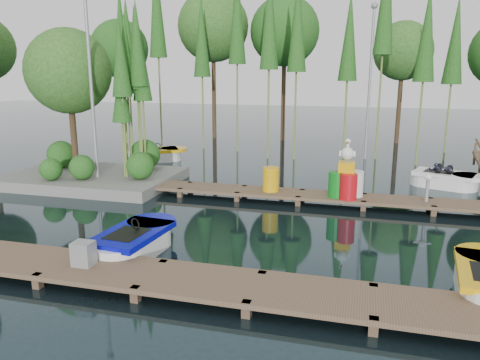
% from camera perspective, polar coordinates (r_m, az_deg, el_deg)
% --- Properties ---
extents(ground_plane, '(90.00, 90.00, 0.00)m').
position_cam_1_polar(ground_plane, '(13.67, -2.58, -4.83)').
color(ground_plane, '#1A2B31').
extents(near_dock, '(18.00, 1.50, 0.50)m').
position_cam_1_polar(near_dock, '(9.69, -10.90, -11.42)').
color(near_dock, brown).
rests_on(near_dock, ground).
extents(far_dock, '(15.00, 1.20, 0.50)m').
position_cam_1_polar(far_dock, '(15.68, 3.68, -1.59)').
color(far_dock, brown).
rests_on(far_dock, ground).
extents(island, '(6.20, 4.20, 6.75)m').
position_cam_1_polar(island, '(18.77, -18.34, 9.37)').
color(island, slate).
rests_on(island, ground).
extents(tree_screen, '(34.42, 18.53, 10.31)m').
position_cam_1_polar(tree_screen, '(23.81, 0.51, 17.78)').
color(tree_screen, '#3F2D1B').
rests_on(tree_screen, ground).
extents(lamp_island, '(0.30, 0.30, 7.25)m').
position_cam_1_polar(lamp_island, '(17.64, -17.82, 12.71)').
color(lamp_island, gray).
rests_on(lamp_island, ground).
extents(lamp_rear, '(0.30, 0.30, 7.25)m').
position_cam_1_polar(lamp_rear, '(23.36, 15.62, 12.83)').
color(lamp_rear, gray).
rests_on(lamp_rear, ground).
extents(boat_blue, '(1.45, 2.80, 0.91)m').
position_cam_1_polar(boat_blue, '(11.44, -12.78, -7.44)').
color(boat_blue, white).
rests_on(boat_blue, ground).
extents(boat_yellow_far, '(3.05, 2.51, 1.40)m').
position_cam_1_polar(boat_yellow_far, '(22.72, -10.24, 3.05)').
color(boat_yellow_far, white).
rests_on(boat_yellow_far, ground).
extents(boat_white_far, '(2.91, 2.03, 1.26)m').
position_cam_1_polar(boat_white_far, '(18.91, 23.72, 0.04)').
color(boat_white_far, white).
rests_on(boat_white_far, ground).
extents(utility_cabinet, '(0.42, 0.35, 0.51)m').
position_cam_1_polar(utility_cabinet, '(10.27, -18.54, -8.50)').
color(utility_cabinet, gray).
rests_on(utility_cabinet, near_dock).
extents(yellow_barrel, '(0.54, 0.54, 0.81)m').
position_cam_1_polar(yellow_barrel, '(15.57, 3.77, 0.10)').
color(yellow_barrel, '#E2A50B').
rests_on(yellow_barrel, far_dock).
extents(drum_cluster, '(1.08, 0.99, 1.87)m').
position_cam_1_polar(drum_cluster, '(15.11, 12.88, -0.05)').
color(drum_cluster, '#0D7619').
rests_on(drum_cluster, far_dock).
extents(seagull_post, '(0.54, 0.29, 0.86)m').
position_cam_1_polar(seagull_post, '(15.35, 21.92, -0.35)').
color(seagull_post, gray).
rests_on(seagull_post, far_dock).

